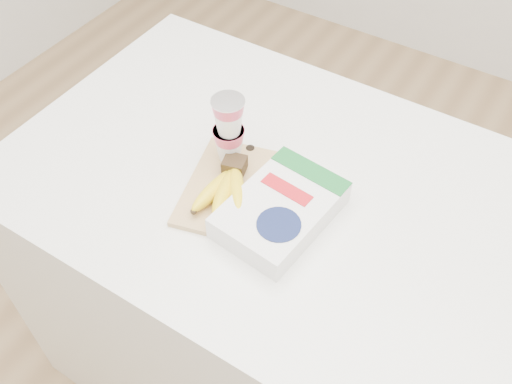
{
  "coord_description": "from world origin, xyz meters",
  "views": [
    {
      "loc": [
        0.41,
        -0.75,
        1.86
      ],
      "look_at": [
        -0.0,
        -0.08,
        0.97
      ],
      "focal_mm": 40.0,
      "sensor_mm": 36.0,
      "label": 1
    }
  ],
  "objects_px": {
    "cutting_board": "(233,189)",
    "bananas": "(226,187)",
    "table": "(273,291)",
    "yogurt_stack": "(229,128)",
    "cereal_box": "(281,210)"
  },
  "relations": [
    {
      "from": "cutting_board",
      "to": "bananas",
      "type": "xyz_separation_m",
      "value": [
        0.0,
        -0.03,
        0.03
      ]
    },
    {
      "from": "table",
      "to": "cutting_board",
      "type": "bearing_deg",
      "value": -130.07
    },
    {
      "from": "table",
      "to": "cutting_board",
      "type": "distance_m",
      "value": 0.48
    },
    {
      "from": "table",
      "to": "yogurt_stack",
      "type": "distance_m",
      "value": 0.58
    },
    {
      "from": "bananas",
      "to": "table",
      "type": "bearing_deg",
      "value": 58.09
    },
    {
      "from": "cutting_board",
      "to": "cereal_box",
      "type": "distance_m",
      "value": 0.13
    },
    {
      "from": "table",
      "to": "yogurt_stack",
      "type": "bearing_deg",
      "value": -175.3
    },
    {
      "from": "cutting_board",
      "to": "cereal_box",
      "type": "height_order",
      "value": "cereal_box"
    },
    {
      "from": "yogurt_stack",
      "to": "cereal_box",
      "type": "xyz_separation_m",
      "value": [
        0.18,
        -0.08,
        -0.08
      ]
    },
    {
      "from": "yogurt_stack",
      "to": "cereal_box",
      "type": "height_order",
      "value": "yogurt_stack"
    },
    {
      "from": "cutting_board",
      "to": "cereal_box",
      "type": "bearing_deg",
      "value": -20.28
    },
    {
      "from": "yogurt_stack",
      "to": "bananas",
      "type": "bearing_deg",
      "value": -60.04
    },
    {
      "from": "bananas",
      "to": "cereal_box",
      "type": "height_order",
      "value": "bananas"
    },
    {
      "from": "cutting_board",
      "to": "cereal_box",
      "type": "relative_size",
      "value": 0.96
    },
    {
      "from": "cereal_box",
      "to": "yogurt_stack",
      "type": "bearing_deg",
      "value": 161.84
    }
  ]
}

